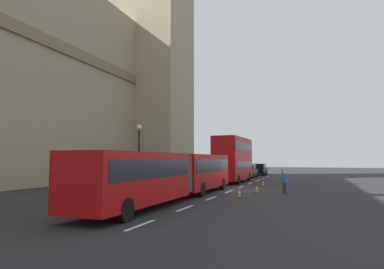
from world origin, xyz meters
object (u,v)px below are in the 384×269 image
object	(u,v)px
double_decker_bus	(233,158)
traffic_cone_west	(239,193)
sedan_trailing	(260,170)
articulated_bus	(174,172)
traffic_cone_east	(263,183)
pedestrian_by_kerb	(284,177)
sedan_lead	(249,171)
street_lamp	(139,153)
pedestrian_near_cones	(284,182)
traffic_cone_middle	(257,189)

from	to	relation	value
double_decker_bus	traffic_cone_west	world-z (taller)	double_decker_bus
sedan_trailing	traffic_cone_west	size ratio (longest dim) A/B	7.59
articulated_bus	double_decker_bus	size ratio (longest dim) A/B	1.98
traffic_cone_east	pedestrian_by_kerb	xyz separation A→B (m)	(-0.06, -1.93, 0.63)
sedan_lead	traffic_cone_west	distance (m)	23.48
articulated_bus	sedan_trailing	world-z (taller)	articulated_bus
articulated_bus	traffic_cone_west	xyz separation A→B (m)	(2.65, -3.61, -1.46)
street_lamp	pedestrian_near_cones	bearing A→B (deg)	-77.82
pedestrian_near_cones	traffic_cone_middle	bearing A→B (deg)	83.84
traffic_cone_middle	sedan_lead	bearing A→B (deg)	12.43
traffic_cone_east	pedestrian_near_cones	distance (m)	7.54
traffic_cone_east	pedestrian_by_kerb	world-z (taller)	pedestrian_by_kerb
double_decker_bus	pedestrian_near_cones	bearing A→B (deg)	-149.09
traffic_cone_middle	street_lamp	bearing A→B (deg)	106.27
double_decker_bus	pedestrian_by_kerb	world-z (taller)	double_decker_bus
articulated_bus	street_lamp	distance (m)	5.79
double_decker_bus	sedan_lead	xyz separation A→B (m)	(9.59, 0.14, -1.79)
traffic_cone_middle	pedestrian_near_cones	world-z (taller)	pedestrian_near_cones
street_lamp	pedestrian_near_cones	distance (m)	11.25
sedan_trailing	traffic_cone_east	distance (m)	20.44
traffic_cone_east	pedestrian_near_cones	size ratio (longest dim) A/B	0.34
sedan_lead	street_lamp	world-z (taller)	street_lamp
sedan_trailing	pedestrian_by_kerb	xyz separation A→B (m)	(-20.19, -5.36, -0.00)
articulated_bus	traffic_cone_west	size ratio (longest dim) A/B	31.07
sedan_lead	street_lamp	distance (m)	22.95
double_decker_bus	sedan_lead	size ratio (longest dim) A/B	2.07
traffic_cone_west	pedestrian_by_kerb	distance (m)	10.29
double_decker_bus	street_lamp	size ratio (longest dim) A/B	1.73
street_lamp	traffic_cone_east	bearing A→B (deg)	-41.18
articulated_bus	traffic_cone_middle	xyz separation A→B (m)	(5.94, -4.24, -1.46)
pedestrian_near_cones	pedestrian_by_kerb	distance (m)	7.03
double_decker_bus	traffic_cone_middle	world-z (taller)	double_decker_bus
sedan_trailing	traffic_cone_middle	world-z (taller)	sedan_trailing
sedan_lead	sedan_trailing	world-z (taller)	same
traffic_cone_west	sedan_lead	bearing A→B (deg)	9.20
double_decker_bus	articulated_bus	bearing A→B (deg)	-179.99
pedestrian_near_cones	sedan_lead	bearing A→B (deg)	17.75
traffic_cone_west	pedestrian_by_kerb	world-z (taller)	pedestrian_by_kerb
pedestrian_by_kerb	traffic_cone_east	bearing A→B (deg)	88.36
street_lamp	pedestrian_near_cones	xyz separation A→B (m)	(2.33, -10.80, -2.14)
traffic_cone_west	pedestrian_near_cones	distance (m)	4.13
sedan_lead	pedestrian_near_cones	bearing A→B (deg)	-162.25
double_decker_bus	traffic_cone_east	world-z (taller)	double_decker_bus
street_lamp	pedestrian_by_kerb	distance (m)	13.94
sedan_trailing	pedestrian_near_cones	xyz separation A→B (m)	(-27.19, -6.02, -0.00)
traffic_cone_east	traffic_cone_middle	bearing A→B (deg)	-175.52
pedestrian_by_kerb	articulated_bus	bearing A→B (deg)	156.11
traffic_cone_west	traffic_cone_middle	bearing A→B (deg)	-10.79
pedestrian_near_cones	sedan_trailing	bearing A→B (deg)	12.48
articulated_bus	pedestrian_by_kerb	xyz separation A→B (m)	(12.72, -5.63, -0.83)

